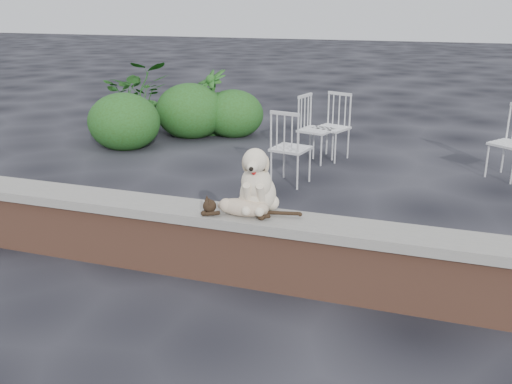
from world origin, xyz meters
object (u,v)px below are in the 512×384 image
(dog, at_px, (258,178))
(chair_b, at_px, (332,127))
(chair_e, at_px, (316,129))
(potted_plant_b, at_px, (212,102))
(cat, at_px, (242,206))
(chair_d, at_px, (511,143))
(potted_plant_a, at_px, (138,97))
(chair_c, at_px, (291,147))

(dog, xyz_separation_m, chair_b, (-0.16, 3.82, -0.39))
(chair_e, xyz_separation_m, potted_plant_b, (-2.09, 1.17, 0.07))
(cat, xyz_separation_m, chair_d, (2.26, 3.76, -0.19))
(potted_plant_a, xyz_separation_m, potted_plant_b, (1.23, 0.32, -0.08))
(dog, xyz_separation_m, potted_plant_a, (-3.66, 4.47, -0.24))
(chair_c, xyz_separation_m, potted_plant_a, (-3.26, 1.97, 0.15))
(chair_c, xyz_separation_m, potted_plant_b, (-2.02, 2.29, 0.07))
(chair_e, height_order, chair_b, same)
(dog, height_order, potted_plant_b, dog)
(dog, distance_m, chair_d, 4.24)
(chair_b, relative_size, potted_plant_a, 0.76)
(potted_plant_a, bearing_deg, chair_e, -14.36)
(chair_b, distance_m, potted_plant_b, 2.46)
(potted_plant_a, height_order, potted_plant_b, potted_plant_a)
(cat, relative_size, potted_plant_a, 0.75)
(chair_c, distance_m, chair_b, 1.34)
(chair_b, bearing_deg, potted_plant_b, 176.88)
(chair_e, bearing_deg, chair_d, -75.78)
(chair_e, relative_size, potted_plant_a, 0.76)
(dog, xyz_separation_m, chair_e, (-0.34, 3.62, -0.39))
(chair_d, height_order, chair_b, same)
(chair_d, bearing_deg, chair_e, -143.84)
(dog, distance_m, potted_plant_a, 5.78)
(chair_c, xyz_separation_m, chair_e, (0.06, 1.12, 0.00))
(chair_e, distance_m, potted_plant_a, 3.43)
(dog, bearing_deg, chair_b, 84.98)
(chair_d, height_order, potted_plant_b, potted_plant_b)
(dog, height_order, chair_b, dog)
(chair_d, height_order, potted_plant_a, potted_plant_a)
(chair_d, relative_size, potted_plant_a, 0.76)
(dog, bearing_deg, cat, -125.53)
(potted_plant_a, bearing_deg, cat, -52.20)
(cat, distance_m, chair_c, 2.68)
(chair_b, xyz_separation_m, potted_plant_b, (-2.27, 0.97, 0.07))
(potted_plant_b, bearing_deg, potted_plant_a, -165.40)
(chair_e, height_order, chair_d, same)
(dog, bearing_deg, chair_d, 51.37)
(chair_d, bearing_deg, potted_plant_a, -152.03)
(chair_c, bearing_deg, chair_e, -82.63)
(chair_c, distance_m, chair_e, 1.12)
(chair_c, relative_size, chair_e, 1.00)
(potted_plant_b, bearing_deg, chair_b, -23.11)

